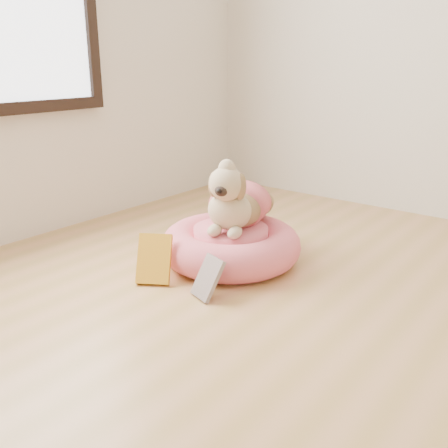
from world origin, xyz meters
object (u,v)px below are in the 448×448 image
Objects in this scene: pet_bed at (231,245)px; dog at (237,190)px; book_yellow at (154,259)px; book_white at (208,278)px.

pet_bed is 1.39× the size of dog.
book_yellow is at bearing -108.33° from pet_bed.
dog is at bearing 128.12° from book_white.
book_yellow is at bearing -157.43° from book_white.
dog is 0.47m from book_white.
pet_bed is at bearing -128.88° from dog.
dog reaches higher than book_yellow.
pet_bed reaches higher than book_white.
book_white is at bearing -66.24° from pet_bed.
book_yellow is (-0.13, -0.40, -0.24)m from dog.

